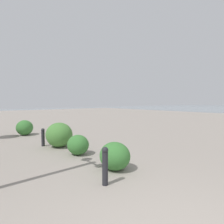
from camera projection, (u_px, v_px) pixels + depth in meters
name	position (u px, v px, depth m)	size (l,w,h in m)	color
bollard_near	(105.00, 165.00, 3.88)	(0.13, 0.13, 0.78)	#232328
bollard_mid	(43.00, 137.00, 7.22)	(0.13, 0.13, 0.67)	#232328
shrub_low	(59.00, 135.00, 7.10)	(1.05, 0.95, 0.89)	#477F38
shrub_round	(25.00, 128.00, 9.52)	(0.87, 0.78, 0.74)	#387533
shrub_wide	(115.00, 156.00, 4.75)	(0.81, 0.72, 0.68)	#387533
shrub_tall	(78.00, 145.00, 6.09)	(0.73, 0.66, 0.62)	#387533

